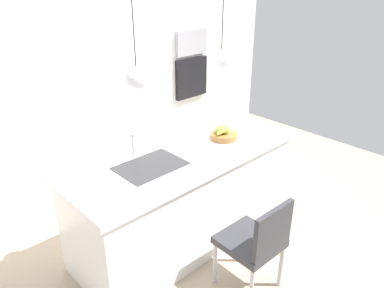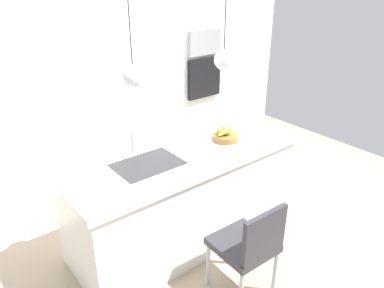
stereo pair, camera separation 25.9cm
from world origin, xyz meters
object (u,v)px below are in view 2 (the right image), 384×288
Objects in this scene: microwave at (204,42)px; chair_near at (249,244)px; fruit_bowl at (225,135)px; oven at (204,78)px.

microwave is 3.12m from chair_near.
microwave is (1.09, 1.62, 0.54)m from fruit_bowl.
chair_near is at bearing -121.27° from fruit_bowl.
oven is at bearing 56.90° from chair_near.
microwave is at bearing 0.00° from oven.
microwave is 0.62× the size of chair_near.
fruit_bowl is 0.47× the size of oven.
fruit_bowl is 1.96m from oven.
fruit_bowl is at bearing -124.02° from oven.
microwave is 0.96× the size of oven.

